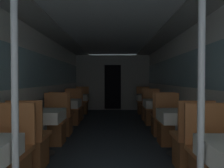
{
  "coord_description": "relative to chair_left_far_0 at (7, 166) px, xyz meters",
  "views": [
    {
      "loc": [
        0.05,
        -0.81,
        1.21
      ],
      "look_at": [
        0.02,
        2.99,
        1.12
      ],
      "focal_mm": 35.0,
      "sensor_mm": 36.0,
      "label": 1
    }
  ],
  "objects": [
    {
      "name": "chair_right_far_0",
      "position": [
        2.16,
        0.0,
        0.0
      ],
      "size": [
        0.46,
        0.46,
        0.94
      ],
      "rotation": [
        0.0,
        0.0,
        3.14
      ],
      "color": "#9C5B31",
      "rests_on": "ground_plane"
    },
    {
      "name": "chair_left_near_2",
      "position": [
        0.0,
        2.39,
        0.0
      ],
      "size": [
        0.46,
        0.46,
        0.94
      ],
      "color": "#9C5B31",
      "rests_on": "ground_plane"
    },
    {
      "name": "chair_right_far_3",
      "position": [
        2.16,
        5.31,
        0.0
      ],
      "size": [
        0.46,
        0.46,
        0.94
      ],
      "rotation": [
        0.0,
        0.0,
        3.14
      ],
      "color": "#9C5B31",
      "rests_on": "ground_plane"
    },
    {
      "name": "chair_left_near_3",
      "position": [
        0.0,
        4.16,
        0.0
      ],
      "size": [
        0.46,
        0.46,
        0.94
      ],
      "color": "#9C5B31",
      "rests_on": "ground_plane"
    },
    {
      "name": "chair_left_near_1",
      "position": [
        0.0,
        0.62,
        0.0
      ],
      "size": [
        0.46,
        0.46,
        0.94
      ],
      "color": "#9C5B31",
      "rests_on": "ground_plane"
    },
    {
      "name": "bulkhead_far",
      "position": [
        1.08,
        6.28,
        0.78
      ],
      "size": [
        2.86,
        0.09,
        2.14
      ],
      "color": "#A8A8A3",
      "rests_on": "ground_plane"
    },
    {
      "name": "wall_left",
      "position": [
        -0.38,
        2.22,
        0.83
      ],
      "size": [
        0.05,
        10.18,
        2.14
      ],
      "color": "silver",
      "rests_on": "ground_plane"
    },
    {
      "name": "chair_right_near_3",
      "position": [
        2.16,
        4.16,
        0.0
      ],
      "size": [
        0.46,
        0.46,
        0.94
      ],
      "color": "#9C5B31",
      "rests_on": "ground_plane"
    },
    {
      "name": "chair_left_far_2",
      "position": [
        0.0,
        3.54,
        0.0
      ],
      "size": [
        0.46,
        0.46,
        0.94
      ],
      "rotation": [
        0.0,
        0.0,
        3.14
      ],
      "color": "#9C5B31",
      "rests_on": "ground_plane"
    },
    {
      "name": "chair_right_near_1",
      "position": [
        2.16,
        0.62,
        0.0
      ],
      "size": [
        0.46,
        0.46,
        0.94
      ],
      "color": "#9C5B31",
      "rests_on": "ground_plane"
    },
    {
      "name": "chair_left_far_0",
      "position": [
        0.0,
        0.0,
        0.0
      ],
      "size": [
        0.46,
        0.46,
        0.94
      ],
      "rotation": [
        0.0,
        0.0,
        3.14
      ],
      "color": "#9C5B31",
      "rests_on": "ground_plane"
    },
    {
      "name": "chair_right_near_2",
      "position": [
        2.16,
        2.39,
        0.0
      ],
      "size": [
        0.46,
        0.46,
        0.94
      ],
      "color": "#9C5B31",
      "rests_on": "ground_plane"
    },
    {
      "name": "dining_table_left_1",
      "position": [
        0.0,
        1.2,
        0.3
      ],
      "size": [
        0.6,
        0.6,
        0.71
      ],
      "color": "#4C4C51",
      "rests_on": "ground_plane"
    },
    {
      "name": "dining_table_left_3",
      "position": [
        0.0,
        4.73,
        0.3
      ],
      "size": [
        0.6,
        0.6,
        0.71
      ],
      "color": "#4C4C51",
      "rests_on": "ground_plane"
    },
    {
      "name": "chair_left_far_1",
      "position": [
        0.0,
        1.77,
        0.0
      ],
      "size": [
        0.46,
        0.46,
        0.94
      ],
      "rotation": [
        0.0,
        0.0,
        3.14
      ],
      "color": "#9C5B31",
      "rests_on": "ground_plane"
    },
    {
      "name": "dining_table_left_2",
      "position": [
        0.0,
        2.96,
        0.3
      ],
      "size": [
        0.6,
        0.6,
        0.71
      ],
      "color": "#4C4C51",
      "rests_on": "ground_plane"
    },
    {
      "name": "wall_right",
      "position": [
        2.53,
        2.22,
        0.83
      ],
      "size": [
        0.05,
        10.18,
        2.14
      ],
      "color": "silver",
      "rests_on": "ground_plane"
    },
    {
      "name": "chair_right_far_2",
      "position": [
        2.16,
        3.54,
        0.0
      ],
      "size": [
        0.46,
        0.46,
        0.94
      ],
      "rotation": [
        0.0,
        0.0,
        3.14
      ],
      "color": "#9C5B31",
      "rests_on": "ground_plane"
    },
    {
      "name": "support_pole_right_0",
      "position": [
        1.81,
        -0.57,
        0.78
      ],
      "size": [
        0.06,
        0.06,
        2.14
      ],
      "color": "silver",
      "rests_on": "ground_plane"
    },
    {
      "name": "dining_table_right_3",
      "position": [
        2.16,
        4.73,
        0.3
      ],
      "size": [
        0.6,
        0.6,
        0.71
      ],
      "color": "#4C4C51",
      "rests_on": "ground_plane"
    },
    {
      "name": "ceiling_panel",
      "position": [
        1.08,
        2.22,
        1.89
      ],
      "size": [
        2.92,
        10.18,
        0.07
      ],
      "color": "silver",
      "rests_on": "wall_left"
    },
    {
      "name": "chair_right_far_1",
      "position": [
        2.16,
        1.77,
        0.0
      ],
      "size": [
        0.46,
        0.46,
        0.94
      ],
      "rotation": [
        0.0,
        0.0,
        3.14
      ],
      "color": "#9C5B31",
      "rests_on": "ground_plane"
    },
    {
      "name": "dining_table_right_2",
      "position": [
        2.16,
        2.96,
        0.3
      ],
      "size": [
        0.6,
        0.6,
        0.71
      ],
      "color": "#4C4C51",
      "rests_on": "ground_plane"
    },
    {
      "name": "chair_left_far_3",
      "position": [
        0.0,
        5.31,
        0.0
      ],
      "size": [
        0.46,
        0.46,
        0.94
      ],
      "rotation": [
        0.0,
        0.0,
        3.14
      ],
      "color": "#9C5B31",
      "rests_on": "ground_plane"
    },
    {
      "name": "support_pole_left_0",
      "position": [
        0.35,
        -0.57,
        0.78
      ],
      "size": [
        0.06,
        0.06,
        2.14
      ],
      "color": "silver",
      "rests_on": "ground_plane"
    },
    {
      "name": "dining_table_right_1",
      "position": [
        2.16,
        1.2,
        0.3
      ],
      "size": [
        0.6,
        0.6,
        0.71
      ],
      "color": "#4C4C51",
      "rests_on": "ground_plane"
    }
  ]
}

